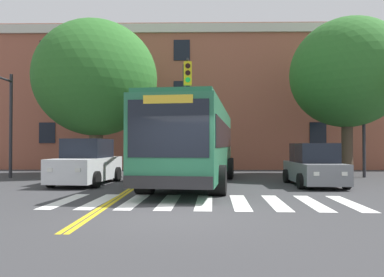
{
  "coord_description": "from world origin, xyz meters",
  "views": [
    {
      "loc": [
        0.54,
        -8.89,
        1.66
      ],
      "look_at": [
        0.28,
        6.09,
        1.93
      ],
      "focal_mm": 35.0,
      "sensor_mm": 36.0,
      "label": 1
    }
  ],
  "objects_px": {
    "car_white_near_lane": "(87,164)",
    "car_grey_far_lane": "(314,166)",
    "traffic_light_near_corner": "(379,104)",
    "traffic_light_overhead": "(186,99)",
    "street_tree_curbside_small": "(96,78)",
    "street_tree_curbside_large": "(347,74)",
    "city_bus": "(195,141)"
  },
  "relations": [
    {
      "from": "car_white_near_lane",
      "to": "street_tree_curbside_small",
      "type": "height_order",
      "value": "street_tree_curbside_small"
    },
    {
      "from": "car_white_near_lane",
      "to": "car_grey_far_lane",
      "type": "bearing_deg",
      "value": -2.75
    },
    {
      "from": "city_bus",
      "to": "street_tree_curbside_small",
      "type": "relative_size",
      "value": 1.33
    },
    {
      "from": "car_grey_far_lane",
      "to": "street_tree_curbside_large",
      "type": "height_order",
      "value": "street_tree_curbside_large"
    },
    {
      "from": "traffic_light_near_corner",
      "to": "street_tree_curbside_large",
      "type": "distance_m",
      "value": 2.67
    },
    {
      "from": "car_white_near_lane",
      "to": "car_grey_far_lane",
      "type": "height_order",
      "value": "car_white_near_lane"
    },
    {
      "from": "car_grey_far_lane",
      "to": "street_tree_curbside_large",
      "type": "distance_m",
      "value": 7.16
    },
    {
      "from": "traffic_light_near_corner",
      "to": "traffic_light_overhead",
      "type": "height_order",
      "value": "traffic_light_overhead"
    },
    {
      "from": "traffic_light_near_corner",
      "to": "street_tree_curbside_small",
      "type": "xyz_separation_m",
      "value": [
        -14.32,
        2.41,
        1.71
      ]
    },
    {
      "from": "city_bus",
      "to": "street_tree_curbside_large",
      "type": "bearing_deg",
      "value": 25.83
    },
    {
      "from": "car_white_near_lane",
      "to": "car_grey_far_lane",
      "type": "relative_size",
      "value": 1.13
    },
    {
      "from": "street_tree_curbside_large",
      "to": "street_tree_curbside_small",
      "type": "distance_m",
      "value": 13.52
    },
    {
      "from": "city_bus",
      "to": "car_white_near_lane",
      "type": "relative_size",
      "value": 2.55
    },
    {
      "from": "traffic_light_overhead",
      "to": "traffic_light_near_corner",
      "type": "bearing_deg",
      "value": -0.87
    },
    {
      "from": "traffic_light_overhead",
      "to": "street_tree_curbside_large",
      "type": "relative_size",
      "value": 0.71
    },
    {
      "from": "street_tree_curbside_large",
      "to": "street_tree_curbside_small",
      "type": "height_order",
      "value": "street_tree_curbside_small"
    },
    {
      "from": "city_bus",
      "to": "street_tree_curbside_large",
      "type": "xyz_separation_m",
      "value": [
        8.01,
        3.88,
        3.64
      ]
    },
    {
      "from": "car_grey_far_lane",
      "to": "traffic_light_overhead",
      "type": "height_order",
      "value": "traffic_light_overhead"
    },
    {
      "from": "traffic_light_overhead",
      "to": "street_tree_curbside_large",
      "type": "bearing_deg",
      "value": 10.99
    },
    {
      "from": "traffic_light_near_corner",
      "to": "street_tree_curbside_small",
      "type": "bearing_deg",
      "value": 170.45
    },
    {
      "from": "city_bus",
      "to": "street_tree_curbside_small",
      "type": "distance_m",
      "value": 7.93
    },
    {
      "from": "car_white_near_lane",
      "to": "street_tree_curbside_small",
      "type": "xyz_separation_m",
      "value": [
        -0.88,
        4.61,
        4.49
      ]
    },
    {
      "from": "traffic_light_near_corner",
      "to": "city_bus",
      "type": "bearing_deg",
      "value": -166.71
    },
    {
      "from": "car_white_near_lane",
      "to": "street_tree_curbside_large",
      "type": "xyz_separation_m",
      "value": [
        12.62,
        3.99,
        4.59
      ]
    },
    {
      "from": "car_grey_far_lane",
      "to": "traffic_light_near_corner",
      "type": "relative_size",
      "value": 0.73
    },
    {
      "from": "city_bus",
      "to": "street_tree_curbside_small",
      "type": "height_order",
      "value": "street_tree_curbside_small"
    },
    {
      "from": "car_white_near_lane",
      "to": "traffic_light_near_corner",
      "type": "height_order",
      "value": "traffic_light_near_corner"
    },
    {
      "from": "street_tree_curbside_large",
      "to": "city_bus",
      "type": "bearing_deg",
      "value": -154.17
    },
    {
      "from": "city_bus",
      "to": "street_tree_curbside_small",
      "type": "bearing_deg",
      "value": 140.72
    },
    {
      "from": "city_bus",
      "to": "street_tree_curbside_large",
      "type": "height_order",
      "value": "street_tree_curbside_large"
    },
    {
      "from": "car_white_near_lane",
      "to": "city_bus",
      "type": "bearing_deg",
      "value": 1.39
    },
    {
      "from": "street_tree_curbside_small",
      "to": "city_bus",
      "type": "bearing_deg",
      "value": -39.28
    }
  ]
}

